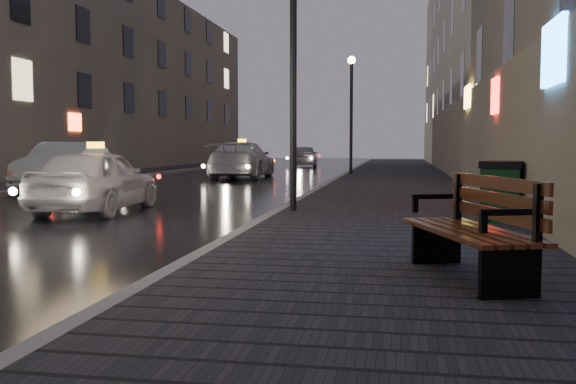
# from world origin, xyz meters

# --- Properties ---
(ground) EXTENTS (120.00, 120.00, 0.00)m
(ground) POSITION_xyz_m (0.00, 0.00, 0.00)
(ground) COLOR black
(ground) RESTS_ON ground
(sidewalk) EXTENTS (4.60, 58.00, 0.15)m
(sidewalk) POSITION_xyz_m (3.90, 21.00, 0.07)
(sidewalk) COLOR black
(sidewalk) RESTS_ON ground
(curb) EXTENTS (0.20, 58.00, 0.15)m
(curb) POSITION_xyz_m (1.50, 21.00, 0.07)
(curb) COLOR slate
(curb) RESTS_ON ground
(sidewalk_far) EXTENTS (2.40, 58.00, 0.15)m
(sidewalk_far) POSITION_xyz_m (-8.70, 21.00, 0.07)
(sidewalk_far) COLOR black
(sidewalk_far) RESTS_ON ground
(curb_far) EXTENTS (0.20, 58.00, 0.15)m
(curb_far) POSITION_xyz_m (-7.40, 21.00, 0.07)
(curb_far) COLOR slate
(curb_far) RESTS_ON ground
(building_near) EXTENTS (1.80, 50.00, 13.00)m
(building_near) POSITION_xyz_m (7.10, 25.00, 6.50)
(building_near) COLOR #605B54
(building_near) RESTS_ON ground
(building_far_b) EXTENTS (6.00, 16.00, 14.00)m
(building_far_b) POSITION_xyz_m (-13.50, 20.00, 7.00)
(building_far_b) COLOR #6B6051
(building_far_b) RESTS_ON ground
(building_far_c) EXTENTS (6.00, 22.00, 11.00)m
(building_far_c) POSITION_xyz_m (-13.50, 39.00, 5.50)
(building_far_c) COLOR #6B6051
(building_far_c) RESTS_ON ground
(lamp_near) EXTENTS (0.36, 0.36, 5.28)m
(lamp_near) POSITION_xyz_m (1.85, 6.00, 3.49)
(lamp_near) COLOR black
(lamp_near) RESTS_ON sidewalk
(lamp_far) EXTENTS (0.36, 0.36, 5.28)m
(lamp_far) POSITION_xyz_m (1.85, 22.00, 3.49)
(lamp_far) COLOR black
(lamp_far) RESTS_ON sidewalk
(bench) EXTENTS (1.34, 2.19, 1.06)m
(bench) POSITION_xyz_m (4.79, -0.27, 0.68)
(bench) COLOR black
(bench) RESTS_ON sidewalk
(trash_bin) EXTENTS (0.88, 0.88, 1.08)m
(trash_bin) POSITION_xyz_m (5.80, 4.75, 0.70)
(trash_bin) COLOR black
(trash_bin) RESTS_ON sidewalk
(taxi_near) EXTENTS (1.92, 4.29, 1.43)m
(taxi_near) POSITION_xyz_m (-2.65, 6.28, 0.72)
(taxi_near) COLOR silver
(taxi_near) RESTS_ON ground
(car_left_mid) EXTENTS (2.25, 4.99, 1.59)m
(car_left_mid) POSITION_xyz_m (-6.80, 12.48, 0.80)
(car_left_mid) COLOR #9EA0A6
(car_left_mid) RESTS_ON ground
(taxi_mid) EXTENTS (2.44, 5.58, 1.60)m
(taxi_mid) POSITION_xyz_m (-2.89, 20.72, 0.80)
(taxi_mid) COLOR #BCBDC3
(taxi_mid) RESTS_ON ground
(car_far) EXTENTS (2.19, 4.35, 1.42)m
(car_far) POSITION_xyz_m (-2.16, 34.77, 0.71)
(car_far) COLOR gray
(car_far) RESTS_ON ground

